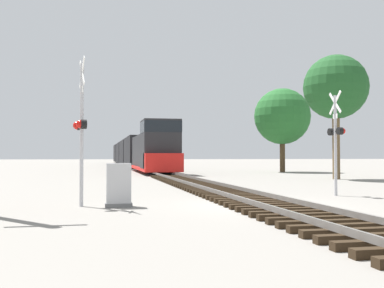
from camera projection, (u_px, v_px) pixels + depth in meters
The scene contains 8 objects.
ground_plane at pixel (260, 205), 14.58m from camera, with size 400.00×400.00×0.00m, color gray.
rail_track_bed at pixel (260, 201), 14.58m from camera, with size 2.60×160.00×0.31m.
freight_train at pixel (131, 153), 71.85m from camera, with size 3.13×75.10×4.63m.
crossing_signal_near at pixel (81, 126), 14.34m from camera, with size 0.47×1.02×4.75m.
crossing_signal_far at pixel (336, 135), 18.18m from camera, with size 0.32×1.00×4.23m.
relay_cabinet at pixel (119, 185), 14.17m from camera, with size 0.84×0.50×1.38m.
tree_far_right at pixel (336, 88), 31.04m from camera, with size 4.43×4.43×8.60m.
tree_mid_background at pixel (282, 117), 44.82m from camera, with size 5.59×5.59×8.36m.
Camera 1 is at (-5.18, -13.85, 1.61)m, focal length 42.00 mm.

